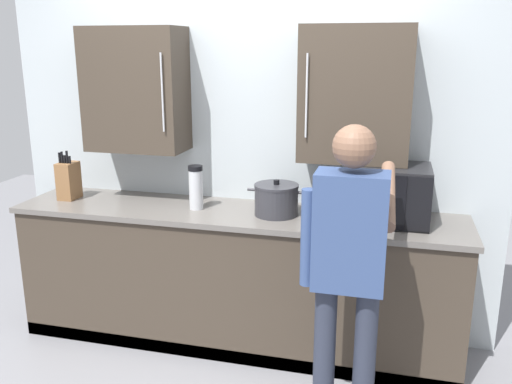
{
  "coord_description": "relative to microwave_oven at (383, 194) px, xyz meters",
  "views": [
    {
      "loc": [
        0.95,
        -2.47,
        1.95
      ],
      "look_at": [
        0.15,
        0.66,
        1.07
      ],
      "focal_mm": 38.05,
      "sensor_mm": 36.0,
      "label": 1
    }
  ],
  "objects": [
    {
      "name": "microwave_oven",
      "position": [
        0.0,
        0.0,
        0.0
      ],
      "size": [
        0.5,
        0.39,
        0.34
      ],
      "color": "black",
      "rests_on": "counter_unit"
    },
    {
      "name": "back_wall_tiled",
      "position": [
        -0.91,
        0.25,
        0.3
      ],
      "size": [
        3.37,
        0.44,
        2.56
      ],
      "color": "#B2BCC1",
      "rests_on": "ground_plane"
    },
    {
      "name": "counter_unit",
      "position": [
        -0.91,
        -0.03,
        -0.63
      ],
      "size": [
        2.9,
        0.6,
        0.92
      ],
      "color": "#3D3328",
      "rests_on": "ground_plane"
    },
    {
      "name": "person_figure",
      "position": [
        -0.13,
        -0.76,
        -0.13
      ],
      "size": [
        0.44,
        0.57,
        1.61
      ],
      "color": "#282D3D",
      "rests_on": "ground_plane"
    },
    {
      "name": "knife_block",
      "position": [
        -2.1,
        -0.03,
        -0.04
      ],
      "size": [
        0.11,
        0.15,
        0.34
      ],
      "color": "brown",
      "rests_on": "counter_unit"
    },
    {
      "name": "stock_pot",
      "position": [
        -0.64,
        -0.04,
        -0.07
      ],
      "size": [
        0.37,
        0.28,
        0.23
      ],
      "color": "#2D2D33",
      "rests_on": "counter_unit"
    },
    {
      "name": "thermos_flask",
      "position": [
        -1.17,
        -0.05,
        -0.03
      ],
      "size": [
        0.09,
        0.09,
        0.29
      ],
      "color": "#B7BABF",
      "rests_on": "counter_unit"
    }
  ]
}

